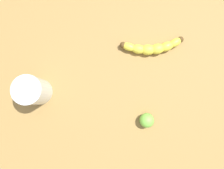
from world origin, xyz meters
The scene contains 4 objects.
wooden_tabletop centered at (0.00, 0.00, 1.50)cm, with size 120.00×120.00×3.00cm, color olive.
banana centered at (-14.74, -15.16, 4.72)cm, with size 20.09×9.40×3.45cm.
smoothie_glass centered at (17.88, 8.09, 8.31)cm, with size 8.71×8.71×10.96cm.
lime_fruit centered at (-18.30, 8.38, 5.31)cm, with size 4.63×4.63×4.63cm, color #75C142.
Camera 1 is at (-6.33, 5.80, 71.06)cm, focal length 33.03 mm.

